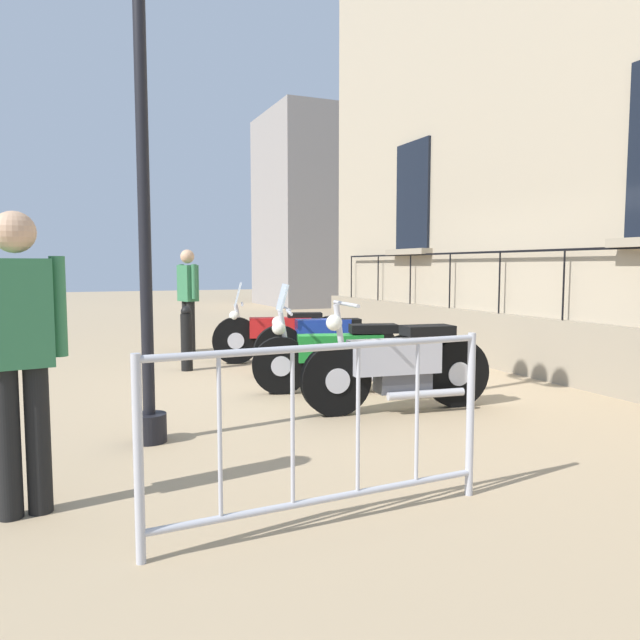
# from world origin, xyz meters

# --- Properties ---
(ground_plane) EXTENTS (60.00, 60.00, 0.00)m
(ground_plane) POSITION_xyz_m (0.00, 0.00, 0.00)
(ground_plane) COLOR tan
(building_facade) EXTENTS (0.82, 11.34, 7.32)m
(building_facade) POSITION_xyz_m (-2.74, -0.00, 3.54)
(building_facade) COLOR tan
(building_facade) RESTS_ON ground_plane
(motorcycle_red) EXTENTS (2.10, 0.80, 1.23)m
(motorcycle_red) POSITION_xyz_m (0.31, -1.73, 0.43)
(motorcycle_red) COLOR black
(motorcycle_red) RESTS_ON ground_plane
(motorcycle_blue) EXTENTS (1.94, 0.68, 1.23)m
(motorcycle_blue) POSITION_xyz_m (0.14, -0.50, 0.44)
(motorcycle_blue) COLOR black
(motorcycle_blue) RESTS_ON ground_plane
(motorcycle_green) EXTENTS (2.10, 0.82, 0.96)m
(motorcycle_green) POSITION_xyz_m (0.37, 0.58, 0.42)
(motorcycle_green) COLOR black
(motorcycle_green) RESTS_ON ground_plane
(motorcycle_silver) EXTENTS (2.04, 0.69, 1.12)m
(motorcycle_silver) POSITION_xyz_m (0.27, 1.63, 0.46)
(motorcycle_silver) COLOR black
(motorcycle_silver) RESTS_ON ground_plane
(lamppost) EXTENTS (0.29, 0.99, 4.85)m
(lamppost) POSITION_xyz_m (2.73, 1.76, 3.32)
(lamppost) COLOR black
(lamppost) RESTS_ON ground_plane
(crowd_barrier) EXTENTS (2.10, 0.15, 1.05)m
(crowd_barrier) POSITION_xyz_m (2.02, 3.82, 0.56)
(crowd_barrier) COLOR #B7B7BF
(crowd_barrier) RESTS_ON ground_plane
(bollard) EXTENTS (0.16, 0.16, 0.91)m
(bollard) POSITION_xyz_m (1.78, -1.60, 0.46)
(bollard) COLOR black
(bollard) RESTS_ON ground_plane
(pedestrian_standing) EXTENTS (0.53, 0.27, 1.78)m
(pedestrian_standing) POSITION_xyz_m (3.60, 3.00, 1.02)
(pedestrian_standing) COLOR black
(pedestrian_standing) RESTS_ON ground_plane
(pedestrian_walking) EXTENTS (0.32, 0.51, 1.75)m
(pedestrian_walking) POSITION_xyz_m (1.39, -3.51, 1.00)
(pedestrian_walking) COLOR black
(pedestrian_walking) RESTS_ON ground_plane
(distant_building) EXTENTS (3.29, 4.24, 7.07)m
(distant_building) POSITION_xyz_m (-5.27, -14.35, 3.54)
(distant_building) COLOR gray
(distant_building) RESTS_ON ground_plane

